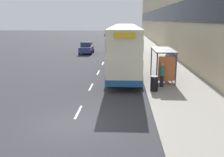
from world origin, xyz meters
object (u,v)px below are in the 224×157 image
Objects in this scene: double_decker_bus_ahead at (125,40)px; double_decker_bus_near at (124,51)px; bus_shelter at (166,59)px; car_2 at (108,33)px; car_3 at (127,40)px; car_0 at (123,33)px; litter_bin at (154,84)px; car_1 at (86,48)px; pedestrian_at_shelter at (167,61)px; pedestrian_1 at (162,75)px.

double_decker_bus_near is at bearing -90.24° from double_decker_bus_ahead.
car_2 is at bearing 98.01° from bus_shelter.
bus_shelter is 32.38m from car_3.
car_2 is (-4.74, 0.79, 0.06)m from car_0.
car_0 is 4.10× the size of litter_bin.
car_1 is at bearing 110.81° from litter_bin.
double_decker_bus_ahead is at bearing 89.76° from double_decker_bus_near.
double_decker_bus_ahead is 10.90× the size of litter_bin.
bus_shelter is 0.98× the size of car_0.
car_1 is 3.77× the size of litter_bin.
car_1 is (-5.65, 15.12, -1.43)m from double_decker_bus_near.
litter_bin is (-2.12, -7.88, -0.32)m from pedestrian_at_shelter.
bus_shelter is 3.66m from litter_bin.
car_0 is at bearing 170.53° from car_2.
litter_bin is at bearing -105.06° from pedestrian_at_shelter.
pedestrian_1 is at bearing -104.78° from bus_shelter.
car_0 is at bearing 92.28° from car_3.
double_decker_bus_near is at bearing 124.45° from pedestrian_1.
double_decker_bus_ahead is 6.91× the size of pedestrian_at_shelter.
bus_shelter is 1.06× the size of car_1.
pedestrian_at_shelter is 6.83m from pedestrian_1.
double_decker_bus_near is 6.51× the size of pedestrian_1.
car_2 is at bearing 99.53° from pedestrian_at_shelter.
pedestrian_at_shelter is at bearing 99.53° from car_2.
bus_shelter is at bearing -77.71° from double_decker_bus_ahead.
double_decker_bus_ahead reaches higher than bus_shelter.
bus_shelter reaches higher than car_3.
car_3 is (5.88, -29.44, -0.02)m from car_2.
car_3 is 4.35× the size of litter_bin.
car_3 is (0.50, 30.26, -1.41)m from double_decker_bus_near.
car_2 is at bearing 96.56° from litter_bin.
double_decker_bus_near is at bearing 110.50° from car_1.
car_2 is at bearing 97.28° from pedestrian_1.
car_3 is at bearing -87.72° from car_0.
pedestrian_at_shelter is at bearing 77.87° from pedestrian_1.
car_1 is at bearing 110.50° from double_decker_bus_near.
pedestrian_at_shelter is at bearing -85.08° from car_0.
bus_shelter is 19.33m from car_1.
car_2 is 65.35m from litter_bin.
car_1 is 44.58m from car_2.
car_0 is 2.49× the size of pedestrian_1.
car_3 reaches higher than car_1.
car_0 is at bearing 93.10° from pedestrian_1.
car_3 is at bearing 101.30° from car_2.
litter_bin is at bearing -119.74° from pedestrian_1.
pedestrian_at_shelter reaches higher than car_0.
pedestrian_at_shelter is 0.96× the size of pedestrian_1.
double_decker_bus_ahead is at bearing 99.08° from pedestrian_1.
bus_shelter is at bearing 117.63° from car_1.
car_2 reaches higher than car_3.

